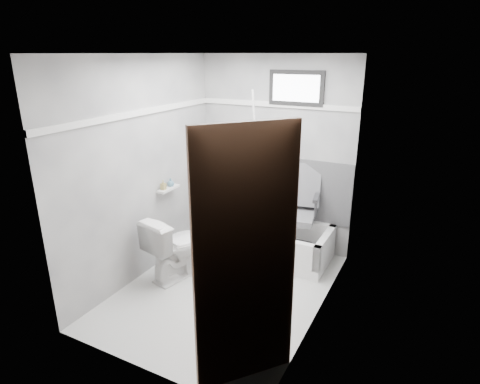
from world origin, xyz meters
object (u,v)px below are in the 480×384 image
Objects in this scene: door at (261,293)px; soap_bottle_b at (171,182)px; toilet at (177,246)px; soap_bottle_a at (163,185)px; bathtub at (268,240)px; office_chair at (293,210)px.

door reaches higher than soap_bottle_b.
toilet is 2.15m from door.
toilet is 0.72m from soap_bottle_a.
bathtub is 0.75× the size of door.
soap_bottle_b is (0.00, 0.14, -0.01)m from soap_bottle_a.
door is at bearing 154.01° from toilet.
door is at bearing -85.95° from office_chair.
office_chair is (0.28, 0.05, 0.43)m from bathtub.
bathtub is 1.18m from toilet.
soap_bottle_b reaches higher than toilet.
office_chair is 1.42m from toilet.
soap_bottle_a reaches higher than bathtub.
toilet is (-1.00, -0.97, -0.27)m from office_chair.
door is at bearing -38.52° from soap_bottle_a.
soap_bottle_b is at bearing 139.01° from door.
office_chair is 1.55m from soap_bottle_a.
door is at bearing -40.99° from soap_bottle_b.
office_chair reaches higher than soap_bottle_b.
soap_bottle_a is 1.13× the size of soap_bottle_b.
office_chair is 2.37m from door.
toilet is at bearing -36.26° from soap_bottle_a.
soap_bottle_b is at bearing 90.00° from soap_bottle_a.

